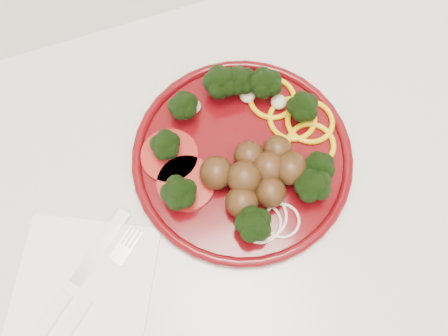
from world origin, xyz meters
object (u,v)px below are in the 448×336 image
object	(u,v)px
fork	(81,312)
knife	(65,298)
plate	(246,153)
napkin	(83,287)

from	to	relation	value
fork	knife	bearing A→B (deg)	83.00
plate	knife	xyz separation A→B (m)	(-0.28, -0.10, -0.01)
napkin	knife	distance (m)	0.03
plate	napkin	distance (m)	0.27
plate	napkin	size ratio (longest dim) A/B	1.76
napkin	knife	bearing A→B (deg)	-162.92
knife	plate	bearing A→B (deg)	-19.68
knife	fork	size ratio (longest dim) A/B	1.12
plate	fork	world-z (taller)	plate
plate	fork	distance (m)	0.29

